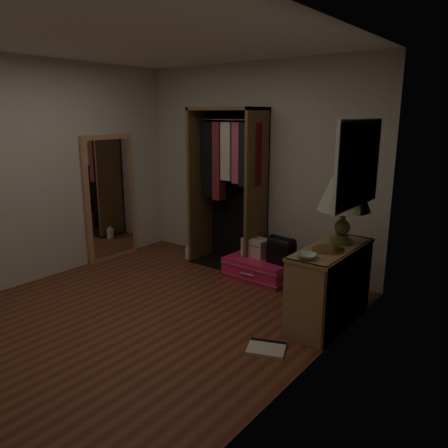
# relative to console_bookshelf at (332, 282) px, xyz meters

# --- Properties ---
(ground) EXTENTS (4.00, 4.00, 0.00)m
(ground) POSITION_rel_console_bookshelf_xyz_m (-1.53, -1.05, -0.39)
(ground) COLOR #592B19
(ground) RESTS_ON ground
(room_walls) EXTENTS (3.52, 4.02, 2.60)m
(room_walls) POSITION_rel_console_bookshelf_xyz_m (-1.46, -1.00, 1.11)
(room_walls) COLOR beige
(room_walls) RESTS_ON ground
(console_bookshelf) EXTENTS (0.42, 1.12, 0.75)m
(console_bookshelf) POSITION_rel_console_bookshelf_xyz_m (0.00, 0.00, 0.00)
(console_bookshelf) COLOR olive
(console_bookshelf) RESTS_ON ground
(open_wardrobe) EXTENTS (0.97, 0.50, 2.05)m
(open_wardrobe) POSITION_rel_console_bookshelf_xyz_m (-1.77, 0.73, 0.82)
(open_wardrobe) COLOR brown
(open_wardrobe) RESTS_ON ground
(floor_mirror) EXTENTS (0.06, 0.80, 1.70)m
(floor_mirror) POSITION_rel_console_bookshelf_xyz_m (-3.24, -0.05, 0.46)
(floor_mirror) COLOR #B27D56
(floor_mirror) RESTS_ON ground
(pink_suitcase) EXTENTS (0.83, 0.61, 0.25)m
(pink_suitcase) POSITION_rel_console_bookshelf_xyz_m (-1.16, 0.55, -0.27)
(pink_suitcase) COLOR #E11B56
(pink_suitcase) RESTS_ON ground
(train_case) EXTENTS (0.35, 0.26, 0.23)m
(train_case) POSITION_rel_console_bookshelf_xyz_m (-1.26, 0.60, -0.03)
(train_case) COLOR #BDB190
(train_case) RESTS_ON pink_suitcase
(black_bag) EXTENTS (0.32, 0.23, 0.33)m
(black_bag) POSITION_rel_console_bookshelf_xyz_m (-0.87, 0.55, 0.03)
(black_bag) COLOR black
(black_bag) RESTS_ON pink_suitcase
(table_lamp) EXTENTS (0.61, 0.61, 0.63)m
(table_lamp) POSITION_rel_console_bookshelf_xyz_m (0.01, 0.16, 0.82)
(table_lamp) COLOR #485228
(table_lamp) RESTS_ON console_bookshelf
(brass_tray) EXTENTS (0.38, 0.38, 0.02)m
(brass_tray) POSITION_rel_console_bookshelf_xyz_m (0.01, -0.15, 0.37)
(brass_tray) COLOR olive
(brass_tray) RESTS_ON console_bookshelf
(ceramic_bowl) EXTENTS (0.21, 0.21, 0.04)m
(ceramic_bowl) POSITION_rel_console_bookshelf_xyz_m (-0.04, -0.48, 0.38)
(ceramic_bowl) COLOR #9DBD9F
(ceramic_bowl) RESTS_ON console_bookshelf
(white_jug) EXTENTS (0.12, 0.12, 0.19)m
(white_jug) POSITION_rel_console_bookshelf_xyz_m (-2.35, 0.55, -0.31)
(white_jug) COLOR white
(white_jug) RESTS_ON ground
(floor_book) EXTENTS (0.39, 0.36, 0.03)m
(floor_book) POSITION_rel_console_bookshelf_xyz_m (-0.19, -0.86, -0.38)
(floor_book) COLOR beige
(floor_book) RESTS_ON ground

